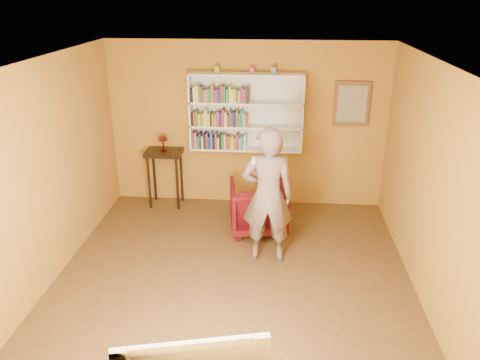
% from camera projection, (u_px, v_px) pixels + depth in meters
% --- Properties ---
extents(room_shell, '(5.30, 5.80, 2.88)m').
position_uv_depth(room_shell, '(231.00, 212.00, 5.44)').
color(room_shell, '#493117').
rests_on(room_shell, ground).
extents(bookshelf, '(1.80, 0.29, 1.23)m').
position_uv_depth(bookshelf, '(246.00, 112.00, 7.44)').
color(bookshelf, white).
rests_on(bookshelf, room_shell).
extents(books_row_lower, '(0.87, 0.19, 0.27)m').
position_uv_depth(books_row_lower, '(219.00, 141.00, 7.56)').
color(books_row_lower, '#6D2878').
rests_on(books_row_lower, bookshelf).
extents(books_row_middle, '(0.88, 0.19, 0.27)m').
position_uv_depth(books_row_middle, '(220.00, 119.00, 7.41)').
color(books_row_middle, black).
rests_on(books_row_middle, bookshelf).
extents(books_row_upper, '(0.91, 0.19, 0.26)m').
position_uv_depth(books_row_upper, '(220.00, 95.00, 7.26)').
color(books_row_upper, black).
rests_on(books_row_upper, bookshelf).
extents(ornament_left, '(0.07, 0.07, 0.10)m').
position_uv_depth(ornament_left, '(217.00, 70.00, 7.16)').
color(ornament_left, '#A48F2F').
rests_on(ornament_left, bookshelf).
extents(ornament_centre, '(0.07, 0.07, 0.10)m').
position_uv_depth(ornament_centre, '(252.00, 70.00, 7.12)').
color(ornament_centre, '#AE3A52').
rests_on(ornament_centre, bookshelf).
extents(ornament_right, '(0.08, 0.08, 0.10)m').
position_uv_depth(ornament_right, '(273.00, 70.00, 7.10)').
color(ornament_right, slate).
rests_on(ornament_right, bookshelf).
extents(framed_painting, '(0.55, 0.05, 0.70)m').
position_uv_depth(framed_painting, '(352.00, 104.00, 7.30)').
color(framed_painting, brown).
rests_on(framed_painting, room_shell).
extents(console_table, '(0.59, 0.45, 0.96)m').
position_uv_depth(console_table, '(164.00, 160.00, 7.70)').
color(console_table, black).
rests_on(console_table, ground).
extents(ruby_lustre, '(0.15, 0.16, 0.25)m').
position_uv_depth(ruby_lustre, '(163.00, 140.00, 7.57)').
color(ruby_lustre, maroon).
rests_on(ruby_lustre, console_table).
extents(armchair, '(0.93, 0.95, 0.77)m').
position_uv_depth(armchair, '(258.00, 206.00, 7.03)').
color(armchair, '#40040D').
rests_on(armchair, ground).
extents(person, '(0.69, 0.46, 1.86)m').
position_uv_depth(person, '(268.00, 196.00, 6.06)').
color(person, brown).
rests_on(person, ground).
extents(game_remote, '(0.04, 0.15, 0.04)m').
position_uv_depth(game_remote, '(254.00, 160.00, 5.54)').
color(game_remote, white).
rests_on(game_remote, person).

